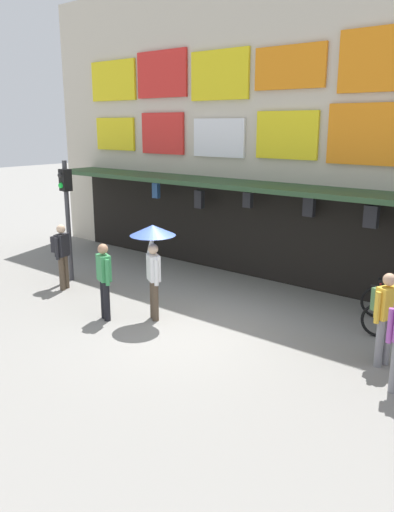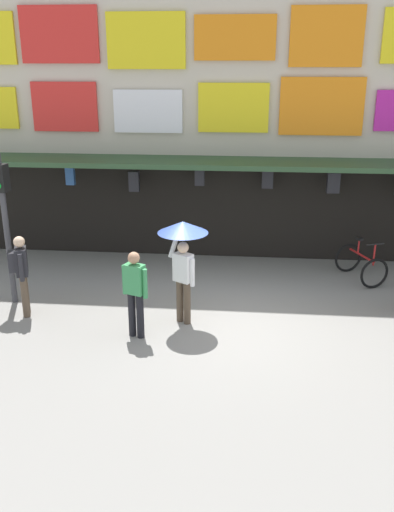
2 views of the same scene
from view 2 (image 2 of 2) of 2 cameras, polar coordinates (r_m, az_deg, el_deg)
name	(u,v)px [view 2 (image 2 of 2)]	position (r m, az deg, el deg)	size (l,w,h in m)	color
ground_plane	(222,322)	(10.98, 2.66, -6.92)	(80.00, 80.00, 0.00)	gray
shopfront	(234,101)	(14.42, 3.91, 15.83)	(18.00, 2.60, 8.00)	beige
traffic_light_near	(3,205)	(11.83, -19.51, 4.99)	(0.31, 0.34, 3.20)	#38383D
bicycle_parked	(361,264)	(13.46, 16.70, -0.82)	(1.11, 1.35, 1.05)	black
pedestrian_in_green	(21,270)	(11.44, -17.85, -1.39)	(0.44, 0.50, 1.68)	brown
pedestrian_with_umbrella	(183,244)	(10.36, -1.47, 1.29)	(0.96, 0.96, 2.08)	brown
pedestrian_in_blue	(135,290)	(10.11, -6.47, -3.52)	(0.50, 0.34, 1.68)	black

